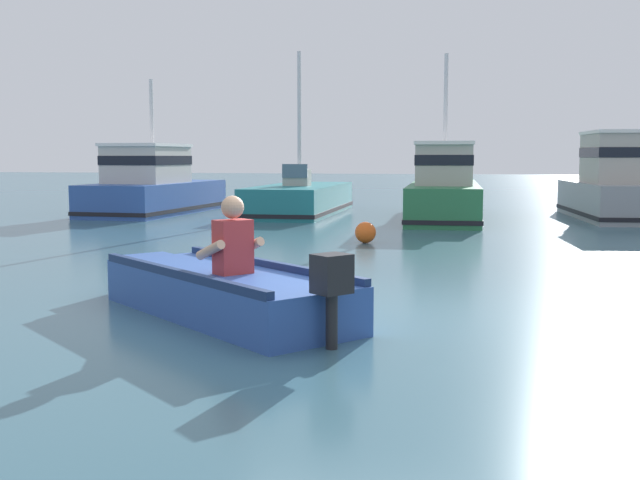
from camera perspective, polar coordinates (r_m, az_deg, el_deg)
The scene contains 7 objects.
ground_plane at distance 7.93m, azimuth 1.81°, elevation -5.16°, with size 120.00×120.00×0.00m, color #386070.
rowboat_with_person at distance 7.68m, azimuth -7.27°, elevation -3.68°, with size 3.20×2.91×1.19m.
moored_boat_blue at distance 21.56m, azimuth -12.23°, elevation 3.80°, with size 2.39×5.38×3.62m.
moored_boat_teal at distance 21.03m, azimuth -1.44°, elevation 2.99°, with size 1.98×5.77×4.33m.
moored_boat_green at distance 19.64m, azimuth 9.16°, elevation 3.66°, with size 1.91×6.75×4.08m.
moored_boat_grey at distance 20.54m, azimuth 20.65°, elevation 3.70°, with size 2.01×5.07×2.18m.
mooring_buoy at distance 13.93m, azimuth 3.38°, elevation 0.56°, with size 0.38×0.38×0.38m, color #E55919.
Camera 1 is at (1.28, -7.67, 1.57)m, focal length 43.32 mm.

